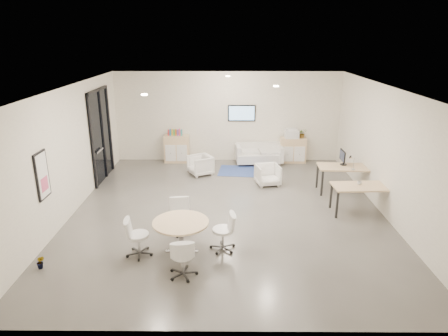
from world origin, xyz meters
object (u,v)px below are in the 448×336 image
armchair_left (200,164)px  armchair_right (268,174)px  loveseat (259,154)px  desk_front (361,188)px  desk_rear (344,169)px  round_table (181,225)px  sideboard_right (293,150)px  sideboard_left (177,149)px

armchair_left → armchair_right: bearing=37.6°
loveseat → desk_front: bearing=-66.3°
desk_rear → round_table: (-4.37, -3.48, -0.07)m
round_table → desk_front: bearing=24.5°
armchair_right → armchair_left: bearing=144.7°
sideboard_right → desk_front: 4.49m
armchair_right → desk_front: bearing=-54.7°
sideboard_right → armchair_left: size_ratio=1.28×
armchair_right → loveseat: bearing=81.4°
desk_front → sideboard_right: bearing=100.5°
loveseat → round_table: (-2.10, -6.19, 0.30)m
armchair_left → sideboard_left: bearing=-174.6°
loveseat → round_table: round_table is taller
sideboard_right → round_table: bearing=-117.7°
armchair_right → round_table: size_ratio=0.60×
sideboard_right → desk_front: bearing=-76.4°
desk_front → round_table: bearing=-158.6°
armchair_right → round_table: round_table is taller
loveseat → sideboard_left: bearing=171.9°
desk_front → round_table: size_ratio=1.26×
armchair_left → desk_rear: 4.56m
sideboard_right → loveseat: sideboard_right is taller
sideboard_left → loveseat: (2.95, -0.16, -0.16)m
armchair_right → desk_front: (2.18, -2.04, 0.33)m
armchair_left → desk_rear: size_ratio=0.46×
armchair_left → desk_rear: bearing=42.1°
sideboard_left → armchair_right: (3.06, -2.31, -0.14)m
desk_front → armchair_right: bearing=133.8°
loveseat → armchair_right: loveseat is taller
desk_rear → loveseat: bearing=133.1°
sideboard_left → desk_rear: bearing=-28.8°
sideboard_right → desk_front: sideboard_right is taller
desk_front → round_table: (-4.39, -2.01, -0.04)m
sideboard_left → desk_front: bearing=-39.7°
loveseat → round_table: size_ratio=1.44×
sideboard_left → armchair_left: sideboard_left is taller
sideboard_left → desk_rear: size_ratio=0.64×
sideboard_left → sideboard_right: bearing=0.1°
armchair_left → desk_front: 5.25m
sideboard_right → armchair_right: 2.58m
desk_rear → sideboard_right: bearing=112.9°
sideboard_left → sideboard_right: 4.19m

